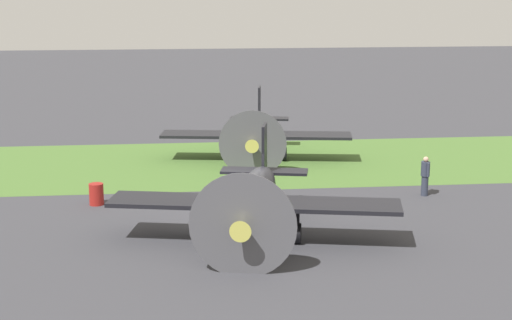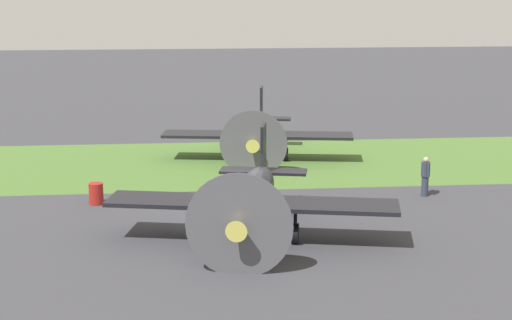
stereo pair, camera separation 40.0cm
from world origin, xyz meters
name	(u,v)px [view 2 (the right image)]	position (x,y,z in m)	size (l,w,h in m)	color
ground_plane	(235,219)	(0.00, 0.00, 0.00)	(160.00, 160.00, 0.00)	#38383D
grass_verge	(222,163)	(0.00, -9.88, 0.00)	(120.00, 11.00, 0.01)	#476B2D
airplane_lead	(253,197)	(-0.45, 2.48, 1.56)	(10.52, 8.41, 3.73)	black
airplane_wingman	(258,131)	(-1.93, -10.74, 1.47)	(9.93, 7.90, 3.51)	black
ground_crew_chief	(425,176)	(-8.39, -2.67, 0.91)	(0.38, 0.62, 1.73)	#2D3342
fuel_drum	(96,194)	(5.62, -2.71, 0.45)	(0.60, 0.60, 0.90)	maroon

